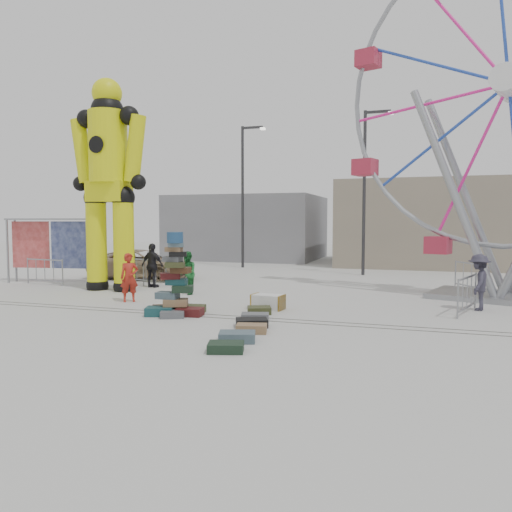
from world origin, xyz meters
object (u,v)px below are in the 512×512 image
(banner_scaffold, at_px, (50,234))
(pedestrian_red, at_px, (129,278))
(parked_suv, at_px, (141,264))
(pedestrian_green, at_px, (187,273))
(barricade_wheel_back, at_px, (471,277))
(lamp_post_right, at_px, (366,184))
(barricade_dummy_a, at_px, (45,272))
(barricade_dummy_b, at_px, (137,271))
(pedestrian_grey, at_px, (479,282))
(lamp_post_left, at_px, (244,189))
(crash_test_dummy, at_px, (109,176))
(steamer_trunk, at_px, (268,302))
(barricade_dummy_c, at_px, (166,273))
(barricade_wheel_front, at_px, (467,295))
(suitcase_tower, at_px, (176,292))
(ferris_wheel, at_px, (508,112))
(pedestrian_black, at_px, (153,265))

(banner_scaffold, distance_m, pedestrian_red, 7.00)
(banner_scaffold, relative_size, parked_suv, 0.80)
(pedestrian_green, height_order, parked_suv, pedestrian_green)
(parked_suv, bearing_deg, barricade_wheel_back, -92.75)
(lamp_post_right, xyz_separation_m, pedestrian_red, (-6.60, -10.71, -3.68))
(lamp_post_right, distance_m, barricade_dummy_a, 15.23)
(barricade_dummy_b, relative_size, pedestrian_grey, 1.19)
(lamp_post_left, relative_size, crash_test_dummy, 0.97)
(steamer_trunk, relative_size, parked_suv, 0.20)
(barricade_wheel_back, distance_m, pedestrian_grey, 4.38)
(lamp_post_left, distance_m, steamer_trunk, 14.32)
(parked_suv, bearing_deg, lamp_post_left, -25.17)
(barricade_dummy_a, xyz_separation_m, barricade_dummy_b, (3.50, 1.45, 0.00))
(barricade_dummy_c, xyz_separation_m, barricade_wheel_front, (11.06, -2.67, 0.00))
(banner_scaffold, distance_m, barricade_dummy_b, 4.08)
(barricade_wheel_front, bearing_deg, pedestrian_green, 102.60)
(barricade_dummy_c, bearing_deg, barricade_wheel_front, -16.66)
(barricade_wheel_front, xyz_separation_m, pedestrian_grey, (0.38, 0.67, 0.29))
(pedestrian_red, height_order, pedestrian_green, pedestrian_red)
(banner_scaffold, height_order, barricade_dummy_c, banner_scaffold)
(pedestrian_red, bearing_deg, pedestrian_grey, -30.65)
(lamp_post_left, relative_size, barricade_dummy_b, 4.00)
(lamp_post_right, bearing_deg, banner_scaffold, -149.82)
(suitcase_tower, xyz_separation_m, pedestrian_grey, (8.28, 3.36, 0.19))
(banner_scaffold, distance_m, barricade_wheel_back, 17.27)
(suitcase_tower, height_order, barricade_wheel_front, suitcase_tower)
(lamp_post_right, relative_size, crash_test_dummy, 0.97)
(barricade_dummy_a, distance_m, barricade_dummy_b, 3.79)
(banner_scaffold, bearing_deg, barricade_dummy_b, 3.98)
(steamer_trunk, bearing_deg, lamp_post_right, 87.40)
(ferris_wheel, distance_m, pedestrian_black, 13.94)
(crash_test_dummy, relative_size, pedestrian_red, 5.13)
(barricade_dummy_c, bearing_deg, lamp_post_right, 40.54)
(steamer_trunk, height_order, barricade_dummy_c, barricade_dummy_c)
(pedestrian_grey, bearing_deg, barricade_dummy_a, -81.11)
(suitcase_tower, distance_m, pedestrian_red, 2.95)
(pedestrian_red, bearing_deg, steamer_trunk, -39.44)
(ferris_wheel, height_order, barricade_dummy_b, ferris_wheel)
(lamp_post_right, bearing_deg, pedestrian_black, -136.30)
(steamer_trunk, xyz_separation_m, barricade_dummy_c, (-5.41, 3.73, 0.33))
(crash_test_dummy, height_order, barricade_dummy_b, crash_test_dummy)
(banner_scaffold, relative_size, barricade_dummy_b, 1.94)
(suitcase_tower, distance_m, parked_suv, 9.36)
(lamp_post_left, height_order, pedestrian_red, lamp_post_left)
(banner_scaffold, distance_m, barricade_dummy_c, 5.54)
(barricade_dummy_b, bearing_deg, suitcase_tower, -41.03)
(crash_test_dummy, distance_m, pedestrian_black, 3.84)
(lamp_post_right, xyz_separation_m, barricade_dummy_c, (-7.27, -6.94, -3.93))
(barricade_dummy_a, distance_m, barricade_wheel_back, 17.13)
(barricade_dummy_c, distance_m, pedestrian_green, 2.46)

